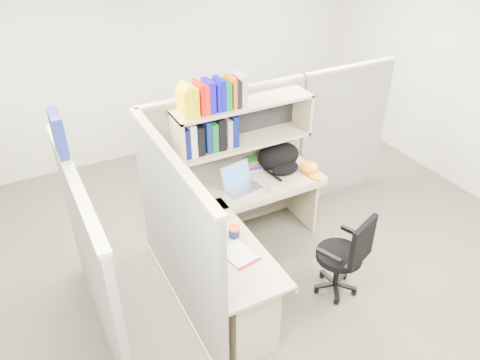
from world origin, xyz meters
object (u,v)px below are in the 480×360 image
laptop (243,179)px  snack_canister (234,232)px  desk (245,272)px  backpack (282,159)px  task_chair (342,267)px

laptop → snack_canister: size_ratio=3.41×
laptop → desk: bearing=-127.3°
desk → snack_canister: size_ratio=17.47×
desk → backpack: bearing=44.7°
backpack → task_chair: backpack is taller
desk → backpack: 1.37m
laptop → backpack: bearing=3.8°
snack_canister → backpack: bearing=38.5°
task_chair → snack_canister: bearing=155.8°
desk → task_chair: 0.93m
laptop → backpack: 0.55m
desk → snack_canister: snack_canister is taller
laptop → task_chair: laptop is taller
desk → task_chair: task_chair is taller
laptop → backpack: backpack is taller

